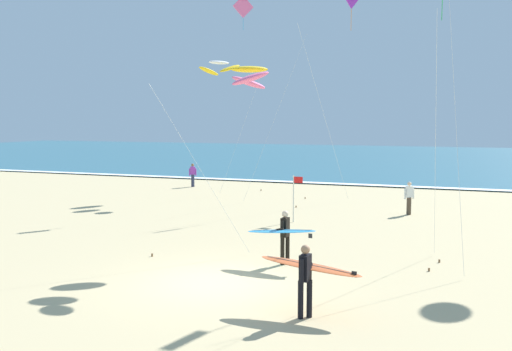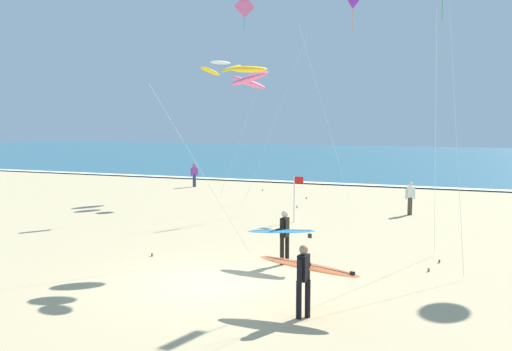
# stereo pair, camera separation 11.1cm
# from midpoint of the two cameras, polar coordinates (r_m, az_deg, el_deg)

# --- Properties ---
(ground_plane) EXTENTS (160.00, 160.00, 0.00)m
(ground_plane) POSITION_cam_midpoint_polar(r_m,az_deg,el_deg) (15.91, -4.23, -10.85)
(ground_plane) COLOR tan
(ocean_water) EXTENTS (160.00, 60.00, 0.08)m
(ocean_water) POSITION_cam_midpoint_polar(r_m,az_deg,el_deg) (68.58, 15.55, 1.72)
(ocean_water) COLOR #2D6075
(ocean_water) RESTS_ON ground
(shoreline_foam) EXTENTS (160.00, 0.95, 0.01)m
(shoreline_foam) POSITION_cam_midpoint_polar(r_m,az_deg,el_deg) (39.23, 11.33, -0.93)
(shoreline_foam) COLOR white
(shoreline_foam) RESTS_ON ocean_water
(surfer_lead) EXTENTS (2.23, 0.93, 1.71)m
(surfer_lead) POSITION_cam_midpoint_polar(r_m,az_deg,el_deg) (17.45, 2.93, -5.82)
(surfer_lead) COLOR black
(surfer_lead) RESTS_ON ground
(surfer_trailing) EXTENTS (2.51, 0.98, 1.71)m
(surfer_trailing) POSITION_cam_midpoint_polar(r_m,az_deg,el_deg) (13.12, 5.39, -9.68)
(surfer_trailing) COLOR black
(surfer_trailing) RESTS_ON ground
(kite_arc_golden_near) EXTENTS (4.08, 2.87, 6.26)m
(kite_arc_golden_near) POSITION_cam_midpoint_polar(r_m,az_deg,el_deg) (18.42, -0.53, 10.00)
(kite_arc_golden_near) COLOR pink
(kite_arc_golden_near) RESTS_ON ground
(kite_diamond_rose_mid) EXTENTS (3.24, 3.06, 11.12)m
(kite_diamond_rose_mid) POSITION_cam_midpoint_polar(r_m,az_deg,el_deg) (31.00, -0.83, 16.03)
(kite_diamond_rose_mid) COLOR pink
(kite_diamond_rose_mid) RESTS_ON ground
(kite_diamond_violet_low) EXTENTS (2.38, 3.98, 11.76)m
(kite_diamond_violet_low) POSITION_cam_midpoint_polar(r_m,az_deg,el_deg) (32.06, 9.75, 16.67)
(kite_diamond_violet_low) COLOR purple
(kite_diamond_violet_low) RESTS_ON ground
(kite_arc_ivory_outer) EXTENTS (3.30, 4.08, 8.02)m
(kite_arc_ivory_outer) POSITION_cam_midpoint_polar(r_m,az_deg,el_deg) (33.84, -3.55, 10.93)
(kite_arc_ivory_outer) COLOR yellow
(kite_arc_ivory_outer) RESTS_ON ground
(bystander_purple_top) EXTENTS (0.46, 0.30, 1.59)m
(bystander_purple_top) POSITION_cam_midpoint_polar(r_m,az_deg,el_deg) (38.18, -6.23, 0.06)
(bystander_purple_top) COLOR #2D334C
(bystander_purple_top) RESTS_ON ground
(bystander_white_top) EXTENTS (0.45, 0.31, 1.59)m
(bystander_white_top) POSITION_cam_midpoint_polar(r_m,az_deg,el_deg) (27.72, 15.55, -2.22)
(bystander_white_top) COLOR #4C3D2D
(bystander_white_top) RESTS_ON ground
(lifeguard_flag) EXTENTS (0.45, 0.05, 2.10)m
(lifeguard_flag) POSITION_cam_midpoint_polar(r_m,az_deg,el_deg) (24.78, 4.16, -1.89)
(lifeguard_flag) COLOR silver
(lifeguard_flag) RESTS_ON ground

